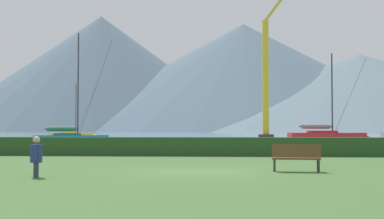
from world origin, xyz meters
TOP-DOWN VIEW (x-y plane):
  - ground_plane at (0.00, 0.00)m, footprint 1000.00×1000.00m
  - harbor_water at (0.00, 137.00)m, footprint 320.00×246.00m
  - hedge_line at (0.00, 11.00)m, footprint 80.00×1.20m
  - sailboat_slip_0 at (-21.91, 56.96)m, footprint 7.15×2.79m
  - sailboat_slip_1 at (10.32, 34.19)m, footprint 8.41×3.03m
  - sailboat_slip_5 at (-12.57, 26.23)m, footprint 7.23×3.87m
  - park_bench_under_tree at (3.21, 0.16)m, footprint 1.68×0.61m
  - person_seated_viewer at (-4.91, -2.53)m, footprint 0.36×0.55m
  - dock_crane at (5.83, 53.46)m, footprint 6.38×2.00m
  - distant_hill_west_ridge at (-88.36, 338.84)m, footprint 216.76×216.76m
  - distant_hill_central_peak at (79.59, 313.19)m, footprint 268.81×268.81m
  - distant_hill_east_ridge at (9.25, 340.99)m, footprint 261.34×261.34m

SIDE VIEW (x-z plane):
  - ground_plane at x=0.00m, z-range 0.00..0.00m
  - harbor_water at x=0.00m, z-range 0.00..0.00m
  - hedge_line at x=0.00m, z-range 0.00..1.02m
  - park_bench_under_tree at x=3.21m, z-range 0.06..1.01m
  - sailboat_slip_0 at x=-21.91m, z-range -3.44..4.60m
  - sailboat_slip_5 at x=-12.57m, z-range -4.29..5.49m
  - sailboat_slip_1 at x=10.32m, z-range -3.76..5.12m
  - person_seated_viewer at x=-4.91m, z-range 0.06..1.31m
  - dock_crane at x=5.83m, z-range -4.04..19.12m
  - distant_hill_central_peak at x=79.59m, z-range 0.00..47.74m
  - distant_hill_east_ridge at x=9.25m, z-range 0.00..73.07m
  - distant_hill_west_ridge at x=-88.36m, z-range 0.00..79.47m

